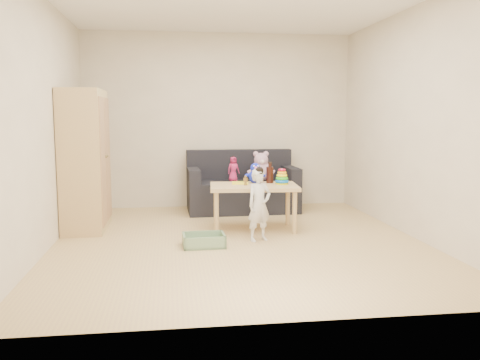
{
  "coord_description": "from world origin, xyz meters",
  "views": [
    {
      "loc": [
        -0.73,
        -5.43,
        1.38
      ],
      "look_at": [
        0.05,
        0.25,
        0.65
      ],
      "focal_mm": 38.0,
      "sensor_mm": 36.0,
      "label": 1
    }
  ],
  "objects": [
    {
      "name": "wardrobe",
      "position": [
        -1.76,
        0.87,
        0.84
      ],
      "size": [
        0.47,
        0.94,
        1.69
      ],
      "primitive_type": "cube",
      "color": "tan",
      "rests_on": "ground"
    },
    {
      "name": "brown_bottle",
      "position": [
        0.49,
        0.7,
        0.66
      ],
      "size": [
        0.09,
        0.09,
        0.26
      ],
      "color": "black",
      "rests_on": "play_table"
    },
    {
      "name": "yellow_book",
      "position": [
        0.11,
        0.7,
        0.56
      ],
      "size": [
        0.22,
        0.22,
        0.02
      ],
      "primitive_type": "cube",
      "rotation": [
        0.0,
        0.0,
        -0.12
      ],
      "color": "yellow",
      "rests_on": "play_table"
    },
    {
      "name": "blue_plush",
      "position": [
        0.31,
        0.74,
        0.68
      ],
      "size": [
        0.22,
        0.18,
        0.25
      ],
      "primitive_type": null,
      "rotation": [
        0.0,
        0.0,
        0.06
      ],
      "color": "#1827DE",
      "rests_on": "play_table"
    },
    {
      "name": "toddler",
      "position": [
        0.23,
        -0.01,
        0.39
      ],
      "size": [
        0.34,
        0.29,
        0.78
      ],
      "primitive_type": "imported",
      "rotation": [
        0.0,
        0.0,
        0.42
      ],
      "color": "silver",
      "rests_on": "ground"
    },
    {
      "name": "doll",
      "position": [
        0.16,
        1.72,
        0.62
      ],
      "size": [
        0.2,
        0.17,
        0.35
      ],
      "primitive_type": "imported",
      "rotation": [
        0.0,
        0.0,
        0.31
      ],
      "color": "#C5255D",
      "rests_on": "sofa"
    },
    {
      "name": "storage_bin",
      "position": [
        -0.4,
        -0.17,
        0.07
      ],
      "size": [
        0.45,
        0.35,
        0.13
      ],
      "primitive_type": null,
      "rotation": [
        0.0,
        0.0,
        0.03
      ],
      "color": "gray",
      "rests_on": "ground"
    },
    {
      "name": "sofa",
      "position": [
        0.29,
        1.77,
        0.22
      ],
      "size": [
        1.59,
        0.82,
        0.44
      ],
      "primitive_type": "cube",
      "rotation": [
        0.0,
        0.0,
        0.02
      ],
      "color": "black",
      "rests_on": "ground"
    },
    {
      "name": "wooden_figure",
      "position": [
        0.15,
        0.52,
        0.61
      ],
      "size": [
        0.06,
        0.06,
        0.12
      ],
      "primitive_type": null,
      "rotation": [
        0.0,
        0.0,
        -0.42
      ],
      "color": "brown",
      "rests_on": "play_table"
    },
    {
      "name": "play_table",
      "position": [
        0.26,
        0.55,
        0.27
      ],
      "size": [
        1.09,
        0.74,
        0.55
      ],
      "primitive_type": "cube",
      "rotation": [
        0.0,
        0.0,
        -0.08
      ],
      "color": "tan",
      "rests_on": "ground"
    },
    {
      "name": "ring_stacker",
      "position": [
        0.61,
        0.56,
        0.63
      ],
      "size": [
        0.17,
        0.17,
        0.19
      ],
      "color": "#C2C90A",
      "rests_on": "play_table"
    },
    {
      "name": "pink_bear",
      "position": [
        0.56,
        1.74,
        0.62
      ],
      "size": [
        0.37,
        0.34,
        0.36
      ],
      "primitive_type": null,
      "rotation": [
        0.0,
        0.0,
        -0.23
      ],
      "color": "#CA95B3",
      "rests_on": "sofa"
    },
    {
      "name": "room",
      "position": [
        0.0,
        0.0,
        1.3
      ],
      "size": [
        4.5,
        4.5,
        4.5
      ],
      "color": "tan",
      "rests_on": "ground"
    }
  ]
}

